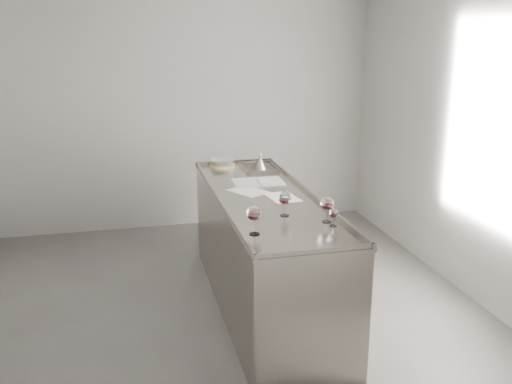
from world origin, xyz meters
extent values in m
cube|color=#4C4A48|center=(0.00, 0.00, -0.01)|extent=(4.50, 5.00, 0.02)
cube|color=#989593|center=(0.00, 2.51, 1.40)|extent=(4.50, 0.02, 2.80)
cube|color=#989593|center=(0.00, -2.51, 1.40)|extent=(4.50, 0.02, 2.80)
cube|color=#989593|center=(2.26, 0.00, 1.40)|extent=(0.02, 5.00, 2.80)
cube|color=gray|center=(0.50, 0.30, 0.46)|extent=(0.75, 2.40, 0.92)
cube|color=gray|center=(0.50, 0.30, 0.93)|extent=(0.77, 2.42, 0.02)
cube|color=gray|center=(0.50, -0.89, 0.96)|extent=(0.77, 0.02, 0.03)
cube|color=gray|center=(0.50, 1.49, 0.96)|extent=(0.77, 0.02, 0.03)
cube|color=gray|center=(0.14, 0.30, 0.96)|extent=(0.02, 2.42, 0.03)
cube|color=gray|center=(0.86, 0.30, 0.96)|extent=(0.02, 2.42, 0.03)
cube|color=#595654|center=(0.68, 1.22, 0.94)|extent=(0.30, 0.38, 0.01)
cylinder|color=white|center=(0.23, -0.49, 0.94)|extent=(0.07, 0.07, 0.00)
cylinder|color=white|center=(0.23, -0.49, 0.99)|extent=(0.01, 0.01, 0.09)
ellipsoid|color=white|center=(0.23, -0.49, 1.08)|extent=(0.10, 0.10, 0.10)
cylinder|color=#38070A|center=(0.23, -0.49, 1.06)|extent=(0.07, 0.07, 0.02)
cylinder|color=white|center=(0.52, -0.18, 0.94)|extent=(0.06, 0.06, 0.00)
cylinder|color=white|center=(0.52, -0.18, 0.99)|extent=(0.01, 0.01, 0.09)
ellipsoid|color=white|center=(0.52, -0.18, 1.07)|extent=(0.09, 0.09, 0.10)
cylinder|color=#370712|center=(0.52, -0.18, 1.05)|extent=(0.07, 0.07, 0.02)
cylinder|color=white|center=(0.76, -0.37, 0.94)|extent=(0.06, 0.06, 0.00)
cylinder|color=white|center=(0.76, -0.37, 0.99)|extent=(0.01, 0.01, 0.09)
ellipsoid|color=white|center=(0.76, -0.37, 1.07)|extent=(0.09, 0.09, 0.10)
cylinder|color=#3D080D|center=(0.76, -0.37, 1.05)|extent=(0.07, 0.07, 0.02)
cylinder|color=white|center=(0.78, -0.46, 0.94)|extent=(0.05, 0.05, 0.00)
cylinder|color=white|center=(0.78, -0.46, 0.97)|extent=(0.01, 0.01, 0.06)
ellipsoid|color=white|center=(0.78, -0.46, 1.03)|extent=(0.06, 0.06, 0.06)
cylinder|color=#33070C|center=(0.78, -0.46, 1.02)|extent=(0.04, 0.04, 0.01)
cube|color=silver|center=(0.44, 0.73, 0.95)|extent=(0.22, 0.30, 0.01)
cube|color=silver|center=(0.66, 0.72, 0.95)|extent=(0.22, 0.30, 0.01)
cylinder|color=white|center=(0.55, 0.73, 0.95)|extent=(0.02, 0.30, 0.01)
cube|color=silver|center=(0.41, 0.49, 0.94)|extent=(0.34, 0.38, 0.00)
cube|color=white|center=(0.63, 0.25, 0.94)|extent=(0.25, 0.33, 0.00)
cylinder|color=#CDC485|center=(0.36, 1.38, 0.95)|extent=(0.31, 0.31, 0.02)
imported|color=gray|center=(0.36, 1.38, 0.99)|extent=(0.25, 0.25, 0.05)
cone|color=#A89E96|center=(0.67, 1.13, 0.99)|extent=(0.12, 0.12, 0.11)
cylinder|color=#A89E96|center=(0.67, 1.13, 1.06)|extent=(0.02, 0.02, 0.03)
cylinder|color=#A4702D|center=(0.67, 1.13, 1.08)|extent=(0.03, 0.03, 0.01)
cone|color=#A89E96|center=(0.67, 1.13, 1.10)|extent=(0.02, 0.02, 0.04)
camera|label=1|loc=(-0.58, -3.84, 2.22)|focal=40.00mm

